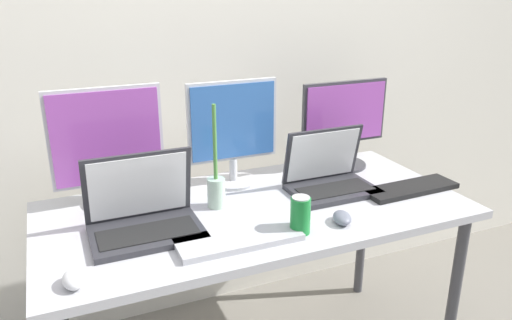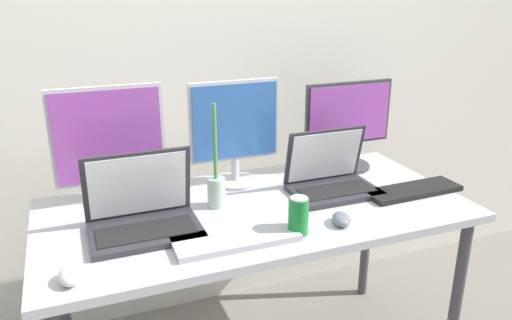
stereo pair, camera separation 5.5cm
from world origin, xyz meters
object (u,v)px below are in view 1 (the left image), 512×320
object	(u,v)px
mouse_by_keyboard	(74,280)
laptop_secondary	(329,176)
keyboard_aux	(410,188)
soda_can_near_keyboard	(300,215)
laptop_silver	(144,215)
keyboard_main	(239,239)
work_desk	(256,223)
bamboo_vase	(216,188)
mouse_by_laptop	(342,218)
monitor_left	(108,146)
monitor_right	(344,122)
monitor_center	(233,130)

from	to	relation	value
mouse_by_keyboard	laptop_secondary	bearing A→B (deg)	14.08
keyboard_aux	soda_can_near_keyboard	size ratio (longest dim) A/B	3.08
laptop_silver	keyboard_main	world-z (taller)	laptop_silver
laptop_secondary	mouse_by_keyboard	bearing A→B (deg)	-162.58
work_desk	keyboard_aux	bearing A→B (deg)	-9.59
soda_can_near_keyboard	bamboo_vase	xyz separation A→B (m)	(-0.18, 0.30, 0.01)
mouse_by_keyboard	bamboo_vase	distance (m)	0.61
mouse_by_laptop	soda_can_near_keyboard	size ratio (longest dim) A/B	0.75
work_desk	keyboard_aux	xyz separation A→B (m)	(0.61, -0.10, 0.08)
soda_can_near_keyboard	bamboo_vase	bearing A→B (deg)	121.90
mouse_by_laptop	mouse_by_keyboard	bearing A→B (deg)	-156.09
keyboard_aux	soda_can_near_keyboard	xyz separation A→B (m)	(-0.56, -0.14, 0.05)
monitor_left	soda_can_near_keyboard	distance (m)	0.73
mouse_by_keyboard	soda_can_near_keyboard	xyz separation A→B (m)	(0.70, 0.03, 0.04)
monitor_right	laptop_secondary	xyz separation A→B (m)	(-0.20, -0.21, -0.14)
keyboard_main	mouse_by_laptop	distance (m)	0.37
monitor_left	mouse_by_laptop	world-z (taller)	monitor_left
work_desk	mouse_by_laptop	bearing A→B (deg)	-47.26
laptop_silver	mouse_by_laptop	bearing A→B (deg)	-17.83
monitor_right	keyboard_main	distance (m)	0.84
monitor_center	mouse_by_keyboard	bearing A→B (deg)	-141.59
keyboard_main	mouse_by_keyboard	size ratio (longest dim) A/B	4.36
work_desk	keyboard_aux	world-z (taller)	keyboard_aux
keyboard_main	monitor_right	bearing A→B (deg)	35.13
keyboard_main	soda_can_near_keyboard	xyz separation A→B (m)	(0.21, -0.02, 0.05)
keyboard_aux	bamboo_vase	size ratio (longest dim) A/B	1.02
monitor_center	bamboo_vase	bearing A→B (deg)	-126.03
laptop_secondary	mouse_by_laptop	world-z (taller)	laptop_secondary
keyboard_main	mouse_by_laptop	size ratio (longest dim) A/B	4.19
laptop_silver	monitor_left	bearing A→B (deg)	102.48
monitor_center	monitor_right	xyz separation A→B (m)	(0.51, -0.00, -0.02)
monitor_right	laptop_silver	size ratio (longest dim) A/B	1.14
laptop_silver	soda_can_near_keyboard	size ratio (longest dim) A/B	2.81
work_desk	monitor_right	bearing A→B (deg)	25.33
work_desk	laptop_silver	bearing A→B (deg)	-175.42
keyboard_main	bamboo_vase	bearing A→B (deg)	85.94
monitor_center	keyboard_aux	bearing A→B (deg)	-30.15
laptop_secondary	bamboo_vase	xyz separation A→B (m)	(-0.46, 0.02, 0.02)
keyboard_aux	mouse_by_keyboard	size ratio (longest dim) A/B	4.27
work_desk	laptop_secondary	bearing A→B (deg)	5.96
work_desk	monitor_right	world-z (taller)	monitor_right
keyboard_main	keyboard_aux	xyz separation A→B (m)	(0.77, 0.12, 0.00)
monitor_left	monitor_right	bearing A→B (deg)	0.04
monitor_left	laptop_silver	bearing A→B (deg)	-77.52
monitor_center	keyboard_main	size ratio (longest dim) A/B	1.06
keyboard_main	soda_can_near_keyboard	size ratio (longest dim) A/B	3.15
monitor_right	bamboo_vase	xyz separation A→B (m)	(-0.65, -0.19, -0.13)
work_desk	mouse_by_keyboard	world-z (taller)	mouse_by_keyboard
soda_can_near_keyboard	work_desk	bearing A→B (deg)	102.38
monitor_right	soda_can_near_keyboard	distance (m)	0.69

